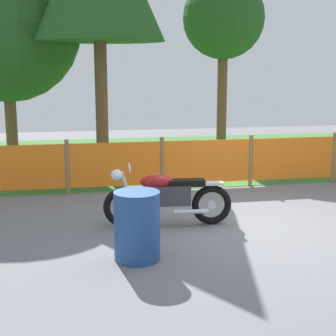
# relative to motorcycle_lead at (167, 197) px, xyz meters

# --- Properties ---
(ground) EXTENTS (24.00, 24.00, 0.02)m
(ground) POSITION_rel_motorcycle_lead_xyz_m (1.22, -0.19, -0.46)
(ground) COLOR slate
(grass_verge) EXTENTS (24.00, 7.33, 0.01)m
(grass_verge) POSITION_rel_motorcycle_lead_xyz_m (1.22, 5.91, -0.45)
(grass_verge) COLOR #427A33
(grass_verge) RESTS_ON ground
(barrier_fence) EXTENTS (9.16, 0.08, 1.05)m
(barrier_fence) POSITION_rel_motorcycle_lead_xyz_m (1.22, 2.25, 0.09)
(barrier_fence) COLOR olive
(barrier_fence) RESTS_ON ground
(tree_leftmost) EXTENTS (3.53, 3.53, 5.06)m
(tree_leftmost) POSITION_rel_motorcycle_lead_xyz_m (-2.86, 5.56, 2.84)
(tree_leftmost) COLOR brown
(tree_leftmost) RESTS_ON ground
(tree_near_right) EXTENTS (2.29, 2.29, 4.86)m
(tree_near_right) POSITION_rel_motorcycle_lead_xyz_m (2.86, 6.82, 3.22)
(tree_near_right) COLOR brown
(tree_near_right) RESTS_ON ground
(motorcycle_lead) EXTENTS (1.97, 0.58, 0.93)m
(motorcycle_lead) POSITION_rel_motorcycle_lead_xyz_m (0.00, 0.00, 0.00)
(motorcycle_lead) COLOR black
(motorcycle_lead) RESTS_ON ground
(oil_drum) EXTENTS (0.58, 0.58, 0.88)m
(oil_drum) POSITION_rel_motorcycle_lead_xyz_m (-0.62, -1.29, -0.01)
(oil_drum) COLOR navy
(oil_drum) RESTS_ON ground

